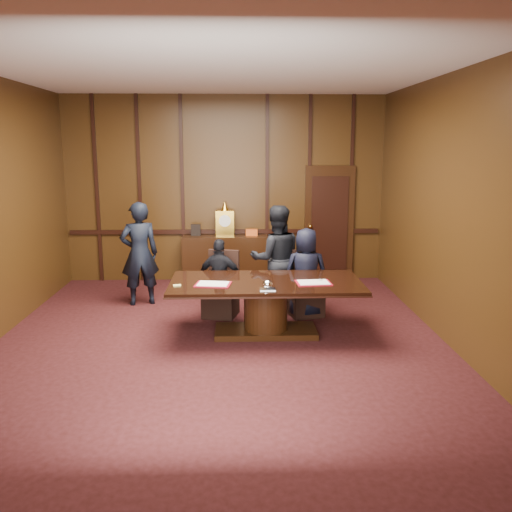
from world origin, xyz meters
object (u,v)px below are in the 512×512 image
Objects in this scene: signatory_left at (220,278)px; witness_left at (140,254)px; sideboard at (225,257)px; witness_right at (276,259)px; signatory_right at (306,273)px; conference_table at (266,299)px.

signatory_left is 0.71× the size of witness_left.
sideboard is 1.99m from witness_left.
witness_right is at bearing -65.83° from sideboard.
conference_table is at bearing 52.69° from signatory_right.
conference_table is 1.05m from signatory_right.
witness_left is (-1.36, -1.40, 0.36)m from sideboard.
signatory_left reaches higher than conference_table.
sideboard is at bearing -152.11° from witness_left.
signatory_right is at bearing 146.48° from witness_left.
conference_table is at bearing -78.07° from sideboard.
witness_left is at bearing 142.27° from conference_table.
signatory_left is at bearing 133.21° from witness_left.
conference_table is (0.62, -2.93, 0.02)m from sideboard.
sideboard is 1.33× the size of signatory_left.
witness_right is at bearing -30.13° from signatory_right.
conference_table is at bearing 140.66° from signatory_left.
signatory_left is at bearing 1.79° from signatory_right.
conference_table is 1.03m from signatory_left.
sideboard is at bearing -79.25° from signatory_left.
witness_right is (0.87, 0.27, 0.24)m from signatory_left.
signatory_right reaches higher than conference_table.
sideboard is 0.94× the size of witness_left.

